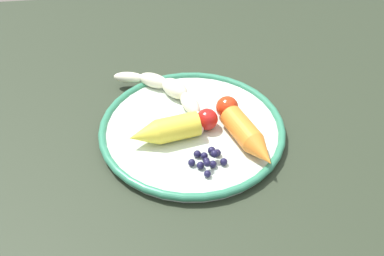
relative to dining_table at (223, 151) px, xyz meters
The scene contains 8 objects.
dining_table is the anchor object (origin of this frame).
plate 0.11m from the dining_table, 30.96° to the left, with size 0.29×0.29×0.02m.
banana 0.14m from the dining_table, 26.31° to the right, with size 0.15×0.18×0.03m.
carrot_orange 0.14m from the dining_table, 103.49° to the left, with size 0.07×0.12×0.04m.
carrot_yellow 0.16m from the dining_table, 29.01° to the left, with size 0.11×0.06×0.04m.
blueberry_pile 0.16m from the dining_table, 68.49° to the left, with size 0.06×0.06×0.02m.
tomato_near 0.11m from the dining_table, 79.25° to the left, with size 0.04×0.04×0.04m, color red.
tomato_mid 0.12m from the dining_table, 45.74° to the left, with size 0.03×0.03×0.03m, color red.
Camera 1 is at (0.12, 0.58, 1.28)m, focal length 44.02 mm.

